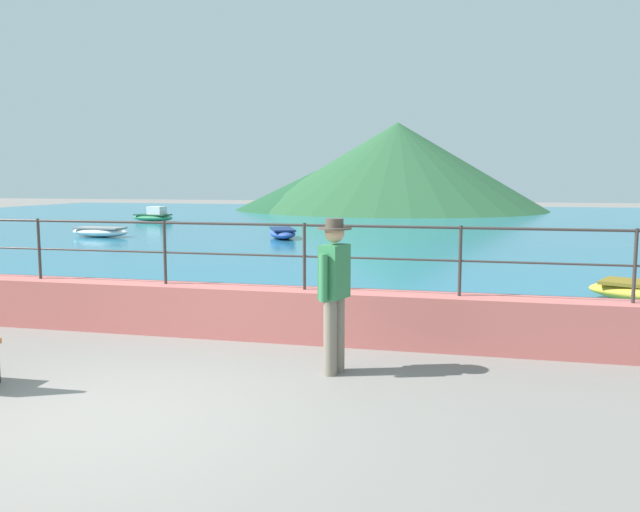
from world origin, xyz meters
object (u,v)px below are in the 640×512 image
at_px(boat_0, 282,233).
at_px(boat_1, 100,232).
at_px(boat_3, 154,216).
at_px(person_walking, 334,288).

height_order(boat_0, boat_1, same).
bearing_deg(boat_3, boat_0, -39.85).
xyz_separation_m(boat_0, boat_3, (-9.16, 7.65, 0.07)).
distance_m(person_walking, boat_0, 16.27).
bearing_deg(boat_3, boat_1, -74.48).
height_order(boat_0, boat_3, boat_3).
height_order(boat_1, boat_3, boat_3).
relative_size(boat_0, boat_1, 1.05).
height_order(person_walking, boat_3, person_walking).
bearing_deg(boat_0, person_walking, -71.11).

